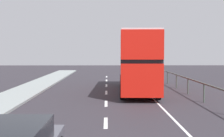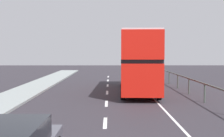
# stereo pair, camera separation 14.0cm
# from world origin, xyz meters

# --- Properties ---
(lane_paint_markings) EXTENTS (3.16, 46.00, 0.01)m
(lane_paint_markings) POSITION_xyz_m (1.91, 8.68, 0.00)
(lane_paint_markings) COLOR silver
(lane_paint_markings) RESTS_ON ground
(bridge_side_railing) EXTENTS (0.10, 42.00, 1.16)m
(bridge_side_railing) POSITION_xyz_m (5.80, 9.00, 0.93)
(bridge_side_railing) COLOR #444F47
(bridge_side_railing) RESTS_ON ground
(double_decker_bus_red) EXTENTS (2.94, 10.62, 4.39)m
(double_decker_bus_red) POSITION_xyz_m (2.32, 15.62, 2.35)
(double_decker_bus_red) COLOR red
(double_decker_bus_red) RESTS_ON ground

